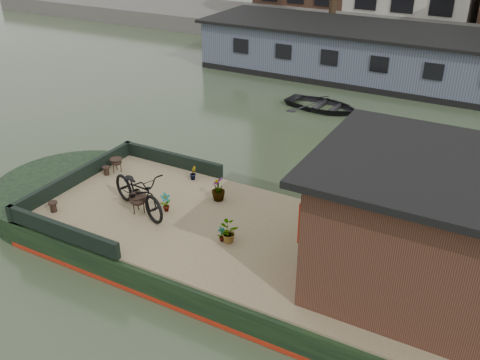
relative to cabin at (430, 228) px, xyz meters
The scene contains 18 objects.
ground 2.88m from the cabin, behind, with size 120.00×120.00×0.00m, color #2A3723.
houseboat_hull 3.87m from the cabin, behind, with size 14.01×4.02×0.60m.
houseboat_deck 2.52m from the cabin, behind, with size 11.80×3.80×0.05m, color #857852.
bow_bulwark 7.33m from the cabin, behind, with size 3.00×4.00×0.35m.
cabin is the anchor object (origin of this frame).
bicycle 6.02m from the cabin, behind, with size 0.66×1.90×1.00m, color black.
potted_plant_a 5.55m from the cabin, behind, with size 0.23×0.16×0.44m, color #A0442D.
potted_plant_b 6.07m from the cabin, 165.15° to the left, with size 0.19×0.15×0.34m, color brown.
potted_plant_c 3.84m from the cabin, behind, with size 0.38×0.33×0.42m, color #9D522D.
potted_plant_d 4.90m from the cabin, 168.52° to the left, with size 0.32×0.32×0.56m, color brown.
potted_plant_e 3.96m from the cabin, behind, with size 0.17×0.12×0.33m, color #9A602D.
brazier_front 6.04m from the cabin, behind, with size 0.40×0.40×0.43m, color black, non-canonical shape.
brazier_rear 7.80m from the cabin, behind, with size 0.33×0.33×0.36m, color black, non-canonical shape.
bollard_port 7.90m from the cabin, behind, with size 0.20×0.20×0.22m, color black.
bollard_stbd 7.78m from the cabin, behind, with size 0.21×0.21×0.23m, color black.
dinghy 10.97m from the cabin, 119.82° to the left, with size 2.00×2.80×0.58m, color black.
far_houseboat 14.20m from the cabin, 98.88° to the left, with size 20.40×4.40×2.11m.
quay 20.67m from the cabin, 96.09° to the left, with size 60.00×6.00×0.90m, color #47443F.
Camera 1 is at (3.03, -8.08, 6.70)m, focal length 40.00 mm.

